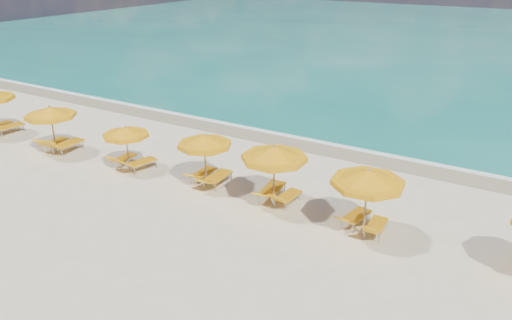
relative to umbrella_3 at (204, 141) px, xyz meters
The scene contains 21 objects.
ground_plane 2.79m from the umbrella_3, 16.24° to the right, with size 120.00×120.00×0.00m, color beige.
ocean 47.52m from the umbrella_3, 87.70° to the left, with size 120.00×80.00×0.30m, color #136E60.
wet_sand_band 7.37m from the umbrella_3, 74.45° to the left, with size 120.00×2.60×0.01m, color tan.
foam_line 8.12m from the umbrella_3, 76.01° to the left, with size 120.00×1.20×0.03m, color white.
whitecap_near 17.06m from the umbrella_3, 103.98° to the left, with size 14.00×0.36×0.05m, color white.
umbrella_1 8.59m from the umbrella_3, behind, with size 2.86×2.86×2.41m.
umbrella_2 4.02m from the umbrella_3, behind, with size 2.45×2.45×2.08m.
umbrella_3 is the anchor object (origin of this frame).
umbrella_4 3.43m from the umbrella_3, ahead, with size 3.32×3.32×2.55m.
umbrella_5 7.15m from the umbrella_3, ahead, with size 3.10×3.10×2.53m.
lounger_0_right 13.24m from the umbrella_3, behind, with size 0.83×1.94×0.86m.
lounger_1_left 9.17m from the umbrella_3, behind, with size 0.85×1.85×0.87m.
lounger_1_right 8.32m from the umbrella_3, behind, with size 0.76×1.98×0.97m.
lounger_2_left 4.86m from the umbrella_3, behind, with size 0.75×1.68×0.77m.
lounger_2_right 3.88m from the umbrella_3, behind, with size 0.92×1.84×0.76m.
lounger_3_left 1.81m from the umbrella_3, 141.12° to the left, with size 0.60×1.75×0.69m.
lounger_3_right 1.79m from the umbrella_3, 24.87° to the left, with size 0.69×1.98×0.71m.
lounger_4_left 3.50m from the umbrella_3, ahead, with size 0.96×2.14×0.80m.
lounger_4_right 4.20m from the umbrella_3, ahead, with size 0.66×1.71×0.80m.
lounger_5_left 6.87m from the umbrella_3, ahead, with size 0.84×1.83×0.72m.
lounger_5_right 7.70m from the umbrella_3, ahead, with size 0.67×1.70×0.78m.
Camera 1 is at (9.85, -14.79, 9.03)m, focal length 35.00 mm.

